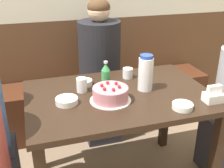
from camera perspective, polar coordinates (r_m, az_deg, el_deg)
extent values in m
cube|color=brown|center=(2.80, -5.42, 2.73)|extent=(4.80, 0.04, 1.01)
cube|color=#472314|center=(2.72, -4.22, -4.20)|extent=(2.29, 0.38, 0.47)
cube|color=black|center=(1.78, 1.47, -2.48)|extent=(1.16, 0.79, 0.03)
cube|color=black|center=(1.95, 20.23, -14.37)|extent=(0.06, 0.06, 0.70)
cube|color=black|center=(2.19, -15.06, -9.06)|extent=(0.06, 0.06, 0.70)
cube|color=black|center=(2.43, 10.73, -5.16)|extent=(0.06, 0.06, 0.70)
cylinder|color=white|center=(1.69, -0.32, -3.31)|extent=(0.25, 0.25, 0.01)
cylinder|color=#C67A84|center=(1.67, -0.32, -1.98)|extent=(0.21, 0.21, 0.08)
sphere|color=red|center=(1.61, -1.54, -0.99)|extent=(0.02, 0.02, 0.02)
sphere|color=red|center=(1.60, 0.29, -1.13)|extent=(0.02, 0.02, 0.02)
sphere|color=red|center=(1.64, 1.48, -0.54)|extent=(0.02, 0.02, 0.02)
sphere|color=red|center=(1.68, 0.85, 0.15)|extent=(0.02, 0.02, 0.02)
sphere|color=red|center=(1.69, -0.91, 0.28)|extent=(0.02, 0.02, 0.02)
sphere|color=red|center=(1.66, -2.11, -0.27)|extent=(0.02, 0.02, 0.02)
cylinder|color=white|center=(1.81, 6.85, 2.00)|extent=(0.10, 0.10, 0.21)
cylinder|color=#28479E|center=(1.77, 7.03, 5.55)|extent=(0.08, 0.08, 0.02)
cylinder|color=#388E4C|center=(1.83, -1.26, 0.97)|extent=(0.06, 0.06, 0.12)
cone|color=#388E4C|center=(1.80, -1.28, 3.50)|extent=(0.06, 0.06, 0.05)
cylinder|color=silver|center=(1.79, -1.29, 4.43)|extent=(0.03, 0.03, 0.01)
cube|color=white|center=(1.77, 19.85, -2.57)|extent=(0.11, 0.08, 0.05)
cube|color=white|center=(1.75, 20.09, -1.03)|extent=(0.09, 0.03, 0.05)
cylinder|color=white|center=(1.90, -5.57, 0.31)|extent=(0.10, 0.10, 0.04)
cylinder|color=white|center=(1.65, 14.14, -4.35)|extent=(0.12, 0.12, 0.03)
cylinder|color=white|center=(1.67, -9.20, -3.38)|extent=(0.13, 0.13, 0.04)
cylinder|color=silver|center=(1.80, -6.16, -0.17)|extent=(0.07, 0.07, 0.09)
cylinder|color=silver|center=(2.01, 3.22, 2.23)|extent=(0.07, 0.07, 0.07)
cube|color=#33333D|center=(2.58, -2.31, -6.05)|extent=(0.30, 0.34, 0.45)
cylinder|color=black|center=(2.36, -2.52, 5.26)|extent=(0.35, 0.35, 0.62)
sphere|color=beige|center=(2.27, -2.70, 14.60)|extent=(0.18, 0.18, 0.18)
ellipsoid|color=#4C331E|center=(2.26, -2.72, 15.37)|extent=(0.18, 0.18, 0.13)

